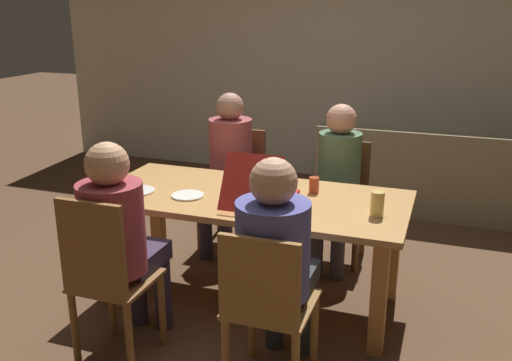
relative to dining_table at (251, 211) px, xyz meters
The scene contains 17 objects.
ground_plane 0.63m from the dining_table, ahead, with size 20.00×20.00×0.00m, color brown.
back_wall 3.04m from the dining_table, 90.00° to the left, with size 6.85×0.12×2.60m, color beige.
dining_table is the anchor object (origin of this frame).
chair_0 0.97m from the dining_table, 65.49° to the left, with size 0.41×0.39×0.89m.
person_0 0.84m from the dining_table, 61.60° to the left, with size 0.31×0.52×1.20m.
chair_1 1.02m from the dining_table, 117.10° to the left, with size 0.45×0.45×0.91m.
person_1 0.89m from the dining_table, 121.61° to the left, with size 0.33×0.54×1.23m.
chair_2 1.03m from the dining_table, 116.70° to the right, with size 0.39×0.40×0.97m.
person_2 0.90m from the dining_table, 120.92° to the right, with size 0.34×0.55×1.22m.
chair_3 0.96m from the dining_table, 65.33° to the right, with size 0.41×0.43×0.89m.
person_3 0.83m from the dining_table, 61.30° to the right, with size 0.36×0.55×1.21m.
pizza_box_0 0.20m from the dining_table, 36.14° to the right, with size 0.35×0.52×0.33m.
plate_0 0.41m from the dining_table, 157.25° to the right, with size 0.20×0.20×0.01m.
plate_1 0.73m from the dining_table, 165.84° to the right, with size 0.21×0.21×0.01m.
drinking_glass_0 0.82m from the dining_table, ahead, with size 0.08×0.08×0.14m, color #DEC161.
drinking_glass_1 0.43m from the dining_table, 26.76° to the left, with size 0.06×0.06×0.10m, color #B74828.
couch 2.44m from the dining_table, 66.58° to the left, with size 1.97×0.89×0.80m.
Camera 1 is at (1.15, -3.13, 1.88)m, focal length 39.50 mm.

